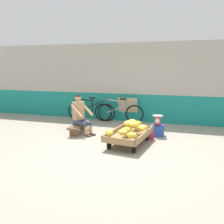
{
  "coord_description": "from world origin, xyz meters",
  "views": [
    {
      "loc": [
        1.51,
        -5.09,
        1.93
      ],
      "look_at": [
        -0.33,
        0.88,
        0.75
      ],
      "focal_mm": 38.52,
      "sensor_mm": 36.0,
      "label": 1
    }
  ],
  "objects_px": {
    "vendor_seated": "(81,114)",
    "banana_cart": "(129,135)",
    "plastic_crate": "(157,131)",
    "low_bench": "(79,126)",
    "bicycle_near_left": "(90,111)",
    "bicycle_far_left": "(120,112)",
    "weighing_scale": "(158,120)",
    "shopping_bag": "(150,135)",
    "sign_board": "(128,109)"
  },
  "relations": [
    {
      "from": "vendor_seated",
      "to": "banana_cart",
      "type": "bearing_deg",
      "value": -20.49
    },
    {
      "from": "plastic_crate",
      "to": "low_bench",
      "type": "bearing_deg",
      "value": -170.89
    },
    {
      "from": "low_bench",
      "to": "plastic_crate",
      "type": "xyz_separation_m",
      "value": [
        2.26,
        0.36,
        -0.05
      ]
    },
    {
      "from": "banana_cart",
      "to": "vendor_seated",
      "type": "bearing_deg",
      "value": 159.51
    },
    {
      "from": "plastic_crate",
      "to": "bicycle_near_left",
      "type": "relative_size",
      "value": 0.22
    },
    {
      "from": "vendor_seated",
      "to": "bicycle_far_left",
      "type": "bearing_deg",
      "value": 67.39
    },
    {
      "from": "low_bench",
      "to": "bicycle_far_left",
      "type": "height_order",
      "value": "bicycle_far_left"
    },
    {
      "from": "vendor_seated",
      "to": "weighing_scale",
      "type": "distance_m",
      "value": 2.22
    },
    {
      "from": "shopping_bag",
      "to": "weighing_scale",
      "type": "bearing_deg",
      "value": 70.49
    },
    {
      "from": "bicycle_far_left",
      "to": "vendor_seated",
      "type": "bearing_deg",
      "value": -112.61
    },
    {
      "from": "plastic_crate",
      "to": "shopping_bag",
      "type": "relative_size",
      "value": 1.5
    },
    {
      "from": "plastic_crate",
      "to": "bicycle_far_left",
      "type": "distance_m",
      "value": 1.99
    },
    {
      "from": "plastic_crate",
      "to": "sign_board",
      "type": "height_order",
      "value": "sign_board"
    },
    {
      "from": "bicycle_far_left",
      "to": "banana_cart",
      "type": "bearing_deg",
      "value": -69.63
    },
    {
      "from": "banana_cart",
      "to": "shopping_bag",
      "type": "xyz_separation_m",
      "value": [
        0.45,
        0.6,
        -0.12
      ]
    },
    {
      "from": "low_bench",
      "to": "sign_board",
      "type": "xyz_separation_m",
      "value": [
        1.03,
        1.95,
        0.23
      ]
    },
    {
      "from": "sign_board",
      "to": "banana_cart",
      "type": "bearing_deg",
      "value": -76.02
    },
    {
      "from": "banana_cart",
      "to": "vendor_seated",
      "type": "distance_m",
      "value": 1.73
    },
    {
      "from": "sign_board",
      "to": "low_bench",
      "type": "bearing_deg",
      "value": -117.78
    },
    {
      "from": "low_bench",
      "to": "weighing_scale",
      "type": "height_order",
      "value": "weighing_scale"
    },
    {
      "from": "weighing_scale",
      "to": "bicycle_near_left",
      "type": "xyz_separation_m",
      "value": [
        -2.59,
        1.29,
        -0.1
      ]
    },
    {
      "from": "vendor_seated",
      "to": "sign_board",
      "type": "height_order",
      "value": "vendor_seated"
    },
    {
      "from": "vendor_seated",
      "to": "bicycle_near_left",
      "type": "distance_m",
      "value": 1.75
    },
    {
      "from": "banana_cart",
      "to": "shopping_bag",
      "type": "height_order",
      "value": "banana_cart"
    },
    {
      "from": "banana_cart",
      "to": "vendor_seated",
      "type": "height_order",
      "value": "vendor_seated"
    },
    {
      "from": "plastic_crate",
      "to": "weighing_scale",
      "type": "xyz_separation_m",
      "value": [
        0.0,
        -0.0,
        0.3
      ]
    },
    {
      "from": "low_bench",
      "to": "banana_cart",
      "type": "bearing_deg",
      "value": -20.61
    },
    {
      "from": "low_bench",
      "to": "plastic_crate",
      "type": "height_order",
      "value": "plastic_crate"
    },
    {
      "from": "banana_cart",
      "to": "low_bench",
      "type": "relative_size",
      "value": 1.38
    },
    {
      "from": "sign_board",
      "to": "weighing_scale",
      "type": "bearing_deg",
      "value": -52.29
    },
    {
      "from": "bicycle_near_left",
      "to": "vendor_seated",
      "type": "bearing_deg",
      "value": -76.33
    },
    {
      "from": "low_bench",
      "to": "bicycle_far_left",
      "type": "bearing_deg",
      "value": 64.71
    },
    {
      "from": "banana_cart",
      "to": "plastic_crate",
      "type": "distance_m",
      "value": 1.16
    },
    {
      "from": "plastic_crate",
      "to": "shopping_bag",
      "type": "height_order",
      "value": "plastic_crate"
    },
    {
      "from": "low_bench",
      "to": "bicycle_far_left",
      "type": "relative_size",
      "value": 0.67
    },
    {
      "from": "weighing_scale",
      "to": "shopping_bag",
      "type": "height_order",
      "value": "weighing_scale"
    },
    {
      "from": "bicycle_near_left",
      "to": "banana_cart",
      "type": "bearing_deg",
      "value": -48.77
    },
    {
      "from": "bicycle_far_left",
      "to": "sign_board",
      "type": "relative_size",
      "value": 1.91
    },
    {
      "from": "banana_cart",
      "to": "bicycle_near_left",
      "type": "distance_m",
      "value": 3.04
    },
    {
      "from": "low_bench",
      "to": "sign_board",
      "type": "distance_m",
      "value": 2.22
    },
    {
      "from": "low_bench",
      "to": "plastic_crate",
      "type": "bearing_deg",
      "value": 9.11
    },
    {
      "from": "bicycle_near_left",
      "to": "sign_board",
      "type": "height_order",
      "value": "sign_board"
    },
    {
      "from": "banana_cart",
      "to": "sign_board",
      "type": "distance_m",
      "value": 2.67
    },
    {
      "from": "banana_cart",
      "to": "bicycle_near_left",
      "type": "height_order",
      "value": "bicycle_near_left"
    },
    {
      "from": "low_bench",
      "to": "weighing_scale",
      "type": "relative_size",
      "value": 3.73
    },
    {
      "from": "bicycle_near_left",
      "to": "shopping_bag",
      "type": "distance_m",
      "value": 2.98
    },
    {
      "from": "low_bench",
      "to": "vendor_seated",
      "type": "relative_size",
      "value": 0.98
    },
    {
      "from": "vendor_seated",
      "to": "bicycle_near_left",
      "type": "bearing_deg",
      "value": 103.67
    },
    {
      "from": "plastic_crate",
      "to": "bicycle_near_left",
      "type": "height_order",
      "value": "bicycle_near_left"
    },
    {
      "from": "vendor_seated",
      "to": "shopping_bag",
      "type": "distance_m",
      "value": 2.09
    }
  ]
}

